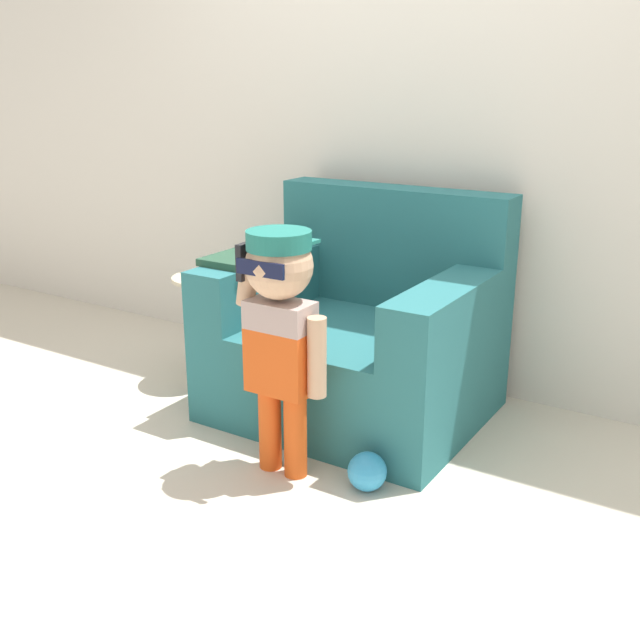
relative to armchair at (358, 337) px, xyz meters
name	(u,v)px	position (x,y,z in m)	size (l,w,h in m)	color
ground_plane	(319,432)	(-0.01, -0.30, -0.33)	(10.00, 10.00, 0.00)	beige
wall_back	(414,100)	(-0.01, 0.50, 0.97)	(10.00, 0.05, 2.60)	silver
armchair	(358,337)	(0.00, 0.00, 0.00)	(1.10, 0.90, 0.94)	#286B70
person_child	(281,316)	(0.04, -0.64, 0.28)	(0.37, 0.28, 0.91)	#E05119
side_table	(208,318)	(-0.76, -0.10, -0.02)	(0.32, 0.32, 0.52)	beige
toy_ball	(367,471)	(0.37, -0.59, -0.26)	(0.14, 0.14, 0.14)	#3399D1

